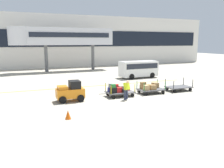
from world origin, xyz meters
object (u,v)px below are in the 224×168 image
(baggage_cart_tail, at_px, (179,87))
(shuttle_van, at_px, (139,68))
(baggage_cart_lead, at_px, (118,90))
(baggage_handler, at_px, (126,89))
(baggage_cart_middle, at_px, (150,88))
(safety_cone_near, at_px, (68,115))
(baggage_tug, at_px, (71,91))

(baggage_cart_tail, xyz_separation_m, shuttle_van, (0.41, 8.47, 0.89))
(baggage_cart_lead, xyz_separation_m, baggage_handler, (0.13, -1.24, 0.34))
(baggage_cart_middle, xyz_separation_m, safety_cone_near, (-8.19, -4.15, -0.24))
(baggage_cart_lead, bearing_deg, safety_cone_near, -141.22)
(baggage_cart_lead, bearing_deg, baggage_cart_tail, -0.75)
(baggage_tug, distance_m, shuttle_van, 13.49)
(baggage_tug, height_order, baggage_cart_middle, baggage_tug)
(baggage_cart_lead, xyz_separation_m, shuttle_van, (6.53, 8.39, 0.71))
(baggage_cart_middle, relative_size, shuttle_van, 0.62)
(shuttle_van, bearing_deg, safety_cone_near, -132.98)
(baggage_cart_tail, distance_m, shuttle_van, 8.53)
(baggage_cart_lead, distance_m, baggage_cart_middle, 3.07)
(baggage_cart_lead, relative_size, safety_cone_near, 5.47)
(baggage_tug, bearing_deg, baggage_cart_lead, -0.31)
(baggage_cart_middle, bearing_deg, shuttle_van, 67.49)
(shuttle_van, xyz_separation_m, safety_cone_near, (-11.66, -12.51, -0.96))
(baggage_cart_lead, height_order, shuttle_van, shuttle_van)
(baggage_cart_middle, xyz_separation_m, baggage_handler, (-2.94, -1.27, 0.35))
(baggage_tug, relative_size, safety_cone_near, 3.84)
(baggage_tug, relative_size, baggage_cart_lead, 0.70)
(baggage_tug, distance_m, safety_cone_near, 4.30)
(safety_cone_near, bearing_deg, baggage_cart_lead, 38.78)
(baggage_tug, distance_m, baggage_cart_middle, 7.11)
(baggage_cart_middle, xyz_separation_m, shuttle_van, (3.46, 8.36, 0.72))
(baggage_cart_tail, height_order, baggage_handler, baggage_handler)
(baggage_cart_middle, height_order, baggage_cart_tail, same)
(baggage_tug, height_order, baggage_handler, baggage_tug)
(baggage_cart_tail, bearing_deg, baggage_cart_lead, 179.25)
(baggage_tug, bearing_deg, baggage_handler, -16.87)
(safety_cone_near, bearing_deg, shuttle_van, 47.02)
(baggage_cart_lead, relative_size, baggage_handler, 1.92)
(baggage_cart_lead, bearing_deg, baggage_handler, -83.95)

